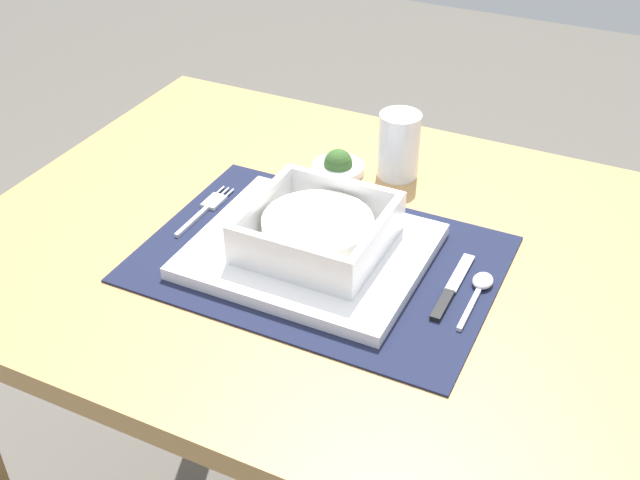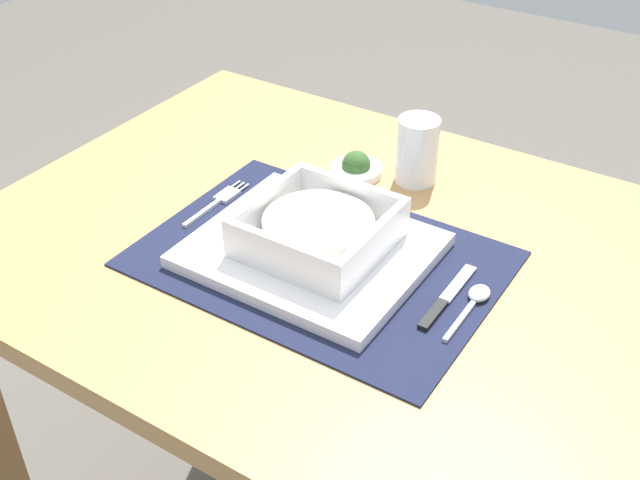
{
  "view_description": "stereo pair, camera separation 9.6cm",
  "coord_description": "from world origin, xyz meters",
  "px_view_note": "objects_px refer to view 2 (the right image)",
  "views": [
    {
      "loc": [
        0.35,
        -0.75,
        1.32
      ],
      "look_at": [
        0.01,
        -0.04,
        0.76
      ],
      "focal_mm": 44.5,
      "sensor_mm": 36.0,
      "label": 1
    },
    {
      "loc": [
        0.44,
        -0.7,
        1.32
      ],
      "look_at": [
        0.01,
        -0.04,
        0.76
      ],
      "focal_mm": 44.5,
      "sensor_mm": 36.0,
      "label": 2
    }
  ],
  "objects_px": {
    "spoon": "(475,299)",
    "condiment_saucer": "(356,168)",
    "drinking_glass": "(417,154)",
    "dining_table": "(329,308)",
    "fork": "(220,200)",
    "porridge_bowl": "(318,231)",
    "butter_knife": "(445,300)"
  },
  "relations": [
    {
      "from": "dining_table",
      "to": "drinking_glass",
      "type": "distance_m",
      "value": 0.25
    },
    {
      "from": "butter_knife",
      "to": "spoon",
      "type": "bearing_deg",
      "value": 36.5
    },
    {
      "from": "fork",
      "to": "porridge_bowl",
      "type": "bearing_deg",
      "value": -7.04
    },
    {
      "from": "spoon",
      "to": "condiment_saucer",
      "type": "relative_size",
      "value": 1.42
    },
    {
      "from": "drinking_glass",
      "to": "dining_table",
      "type": "bearing_deg",
      "value": -96.98
    },
    {
      "from": "porridge_bowl",
      "to": "fork",
      "type": "distance_m",
      "value": 0.19
    },
    {
      "from": "fork",
      "to": "spoon",
      "type": "distance_m",
      "value": 0.38
    },
    {
      "from": "spoon",
      "to": "condiment_saucer",
      "type": "distance_m",
      "value": 0.32
    },
    {
      "from": "condiment_saucer",
      "to": "drinking_glass",
      "type": "bearing_deg",
      "value": 21.22
    },
    {
      "from": "butter_knife",
      "to": "drinking_glass",
      "type": "xyz_separation_m",
      "value": [
        -0.15,
        0.23,
        0.04
      ]
    },
    {
      "from": "butter_knife",
      "to": "condiment_saucer",
      "type": "distance_m",
      "value": 0.31
    },
    {
      "from": "spoon",
      "to": "porridge_bowl",
      "type": "bearing_deg",
      "value": -171.3
    },
    {
      "from": "drinking_glass",
      "to": "condiment_saucer",
      "type": "distance_m",
      "value": 0.09
    },
    {
      "from": "porridge_bowl",
      "to": "condiment_saucer",
      "type": "height_order",
      "value": "porridge_bowl"
    },
    {
      "from": "fork",
      "to": "drinking_glass",
      "type": "height_order",
      "value": "drinking_glass"
    },
    {
      "from": "porridge_bowl",
      "to": "butter_knife",
      "type": "bearing_deg",
      "value": 0.55
    },
    {
      "from": "dining_table",
      "to": "spoon",
      "type": "xyz_separation_m",
      "value": [
        0.21,
        -0.02,
        0.12
      ]
    },
    {
      "from": "dining_table",
      "to": "fork",
      "type": "height_order",
      "value": "fork"
    },
    {
      "from": "fork",
      "to": "spoon",
      "type": "xyz_separation_m",
      "value": [
        0.38,
        -0.01,
        0.0
      ]
    },
    {
      "from": "fork",
      "to": "condiment_saucer",
      "type": "xyz_separation_m",
      "value": [
        0.12,
        0.17,
        0.01
      ]
    },
    {
      "from": "spoon",
      "to": "butter_knife",
      "type": "bearing_deg",
      "value": -143.77
    },
    {
      "from": "drinking_glass",
      "to": "condiment_saucer",
      "type": "relative_size",
      "value": 1.26
    },
    {
      "from": "condiment_saucer",
      "to": "porridge_bowl",
      "type": "bearing_deg",
      "value": -72.33
    },
    {
      "from": "dining_table",
      "to": "condiment_saucer",
      "type": "height_order",
      "value": "condiment_saucer"
    },
    {
      "from": "drinking_glass",
      "to": "fork",
      "type": "bearing_deg",
      "value": -134.49
    },
    {
      "from": "porridge_bowl",
      "to": "spoon",
      "type": "distance_m",
      "value": 0.2
    },
    {
      "from": "drinking_glass",
      "to": "condiment_saucer",
      "type": "bearing_deg",
      "value": -158.78
    },
    {
      "from": "porridge_bowl",
      "to": "condiment_saucer",
      "type": "xyz_separation_m",
      "value": [
        -0.06,
        0.2,
        -0.03
      ]
    },
    {
      "from": "fork",
      "to": "condiment_saucer",
      "type": "bearing_deg",
      "value": 58.26
    },
    {
      "from": "dining_table",
      "to": "porridge_bowl",
      "type": "distance_m",
      "value": 0.16
    },
    {
      "from": "spoon",
      "to": "drinking_glass",
      "type": "height_order",
      "value": "drinking_glass"
    },
    {
      "from": "dining_table",
      "to": "porridge_bowl",
      "type": "xyz_separation_m",
      "value": [
        0.01,
        -0.04,
        0.15
      ]
    }
  ]
}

